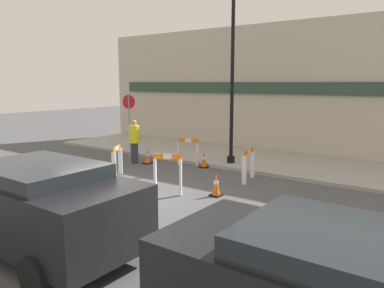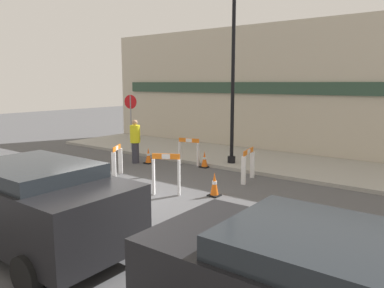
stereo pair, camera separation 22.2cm
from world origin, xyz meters
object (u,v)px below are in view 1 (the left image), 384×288
Objects in this scene: parked_car_1 at (39,202)px; streetlamp_post at (233,50)px; stop_sign at (129,113)px; person_worker at (134,140)px.

streetlamp_post is at bearing 95.55° from parked_car_1.
streetlamp_post is 1.58× the size of parked_car_1.
streetlamp_post is at bearing 170.33° from stop_sign.
stop_sign is 0.60× the size of parked_car_1.
person_worker is 0.41× the size of parked_car_1.
parked_car_1 is at bearing -47.31° from person_worker.
stop_sign reaches higher than parked_car_1.
streetlamp_post reaches higher than parked_car_1.
parked_car_1 is (0.79, -8.15, -3.22)m from streetlamp_post.
streetlamp_post reaches higher than person_worker.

